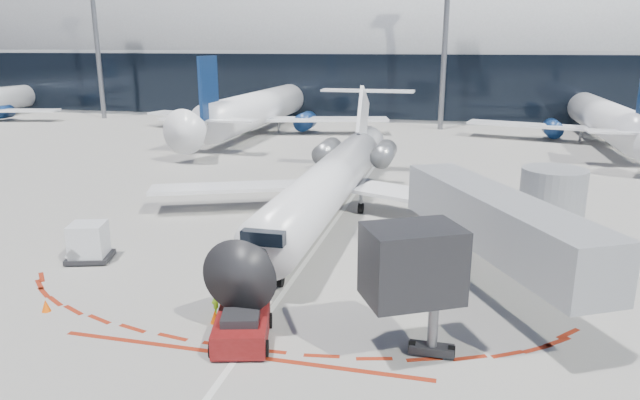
% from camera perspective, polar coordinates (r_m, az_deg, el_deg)
% --- Properties ---
extents(ground, '(260.00, 260.00, 0.00)m').
position_cam_1_polar(ground, '(31.38, -0.45, -4.83)').
color(ground, gray).
rests_on(ground, ground).
extents(apron_centerline, '(0.25, 40.00, 0.01)m').
position_cam_1_polar(apron_centerline, '(33.21, 0.39, -3.66)').
color(apron_centerline, silver).
rests_on(apron_centerline, ground).
extents(apron_stop_bar, '(14.00, 0.25, 0.01)m').
position_cam_1_polar(apron_stop_bar, '(21.43, -8.16, -15.09)').
color(apron_stop_bar, maroon).
rests_on(apron_stop_bar, ground).
extents(terminal_building, '(150.00, 24.15, 24.00)m').
position_cam_1_polar(terminal_building, '(93.86, 9.45, 13.70)').
color(terminal_building, '#9C9FA2').
rests_on(terminal_building, ground).
extents(jet_bridge, '(10.03, 15.20, 4.90)m').
position_cam_1_polar(jet_bridge, '(26.87, 18.62, -2.38)').
color(jet_bridge, '#999DA2').
rests_on(jet_bridge, ground).
extents(light_mast_west, '(0.70, 0.70, 25.00)m').
position_cam_1_polar(light_mast_west, '(92.67, -21.50, 15.33)').
color(light_mast_west, slate).
rests_on(light_mast_west, ground).
extents(light_mast_centre, '(0.70, 0.70, 25.00)m').
position_cam_1_polar(light_mast_centre, '(76.64, 12.44, 16.22)').
color(light_mast_centre, slate).
rests_on(light_mast_centre, ground).
extents(regional_jet, '(24.88, 30.68, 7.68)m').
position_cam_1_polar(regional_jet, '(36.12, 1.26, 2.12)').
color(regional_jet, white).
rests_on(regional_jet, ground).
extents(pushback_tug, '(2.75, 5.04, 1.28)m').
position_cam_1_polar(pushback_tug, '(21.98, -7.82, -12.58)').
color(pushback_tug, '#5B0D0D').
rests_on(pushback_tug, ground).
extents(ramp_worker, '(0.70, 0.58, 1.65)m').
position_cam_1_polar(ramp_worker, '(24.05, -10.15, -9.45)').
color(ramp_worker, '#A4FF1A').
rests_on(ramp_worker, ground).
extents(uld_container, '(2.56, 2.35, 2.00)m').
position_cam_1_polar(uld_container, '(31.59, -22.12, -3.96)').
color(uld_container, black).
rests_on(uld_container, ground).
extents(safety_cone_left, '(0.37, 0.37, 0.52)m').
position_cam_1_polar(safety_cone_left, '(26.77, -25.73, -9.49)').
color(safety_cone_left, '#F65605').
rests_on(safety_cone_left, ground).
extents(safety_cone_right, '(0.39, 0.39, 0.54)m').
position_cam_1_polar(safety_cone_right, '(23.65, -10.47, -11.40)').
color(safety_cone_right, '#F65605').
rests_on(safety_cone_right, ground).
extents(bg_airliner_1, '(37.60, 39.82, 12.17)m').
position_cam_1_polar(bg_airliner_1, '(73.51, -5.82, 11.53)').
color(bg_airliner_1, white).
rests_on(bg_airliner_1, ground).
extents(bg_airliner_2, '(34.55, 36.58, 11.18)m').
position_cam_1_polar(bg_airliner_2, '(72.64, 26.61, 9.59)').
color(bg_airliner_2, white).
rests_on(bg_airliner_2, ground).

